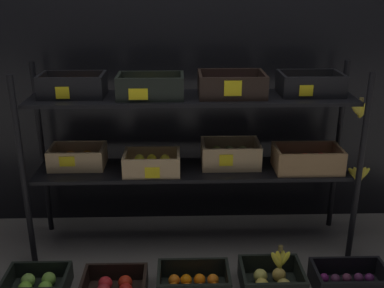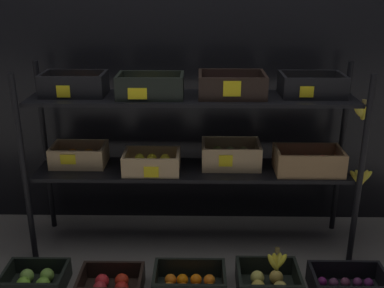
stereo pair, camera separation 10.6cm
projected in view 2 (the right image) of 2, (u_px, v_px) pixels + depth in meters
The scene contains 9 objects.
ground_plane at pixel (192, 242), 2.78m from camera, with size 10.00×10.00×0.00m, color #605B56.
storefront_wall at pixel (193, 48), 2.75m from camera, with size 4.18×0.12×2.22m, color black.
display_rack at pixel (198, 131), 2.54m from camera, with size 1.91×0.39×1.06m.
crate_ground_apple_green at pixel (35, 281), 2.36m from camera, with size 0.32×0.23×0.10m.
crate_ground_apple_red at pixel (111, 285), 2.32m from camera, with size 0.32×0.24×0.11m.
crate_ground_tangerine at pixel (190, 284), 2.33m from camera, with size 0.37×0.24×0.12m.
crate_ground_apple_gold at pixel (268, 283), 2.34m from camera, with size 0.32×0.26×0.12m.
crate_ground_plum at pixel (348, 286), 2.32m from camera, with size 0.38×0.23×0.12m.
banana_bunch_loose at pixel (277, 262), 2.28m from camera, with size 0.12×0.04×0.13m.
Camera 2 is at (0.04, -2.41, 1.51)m, focal length 42.98 mm.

